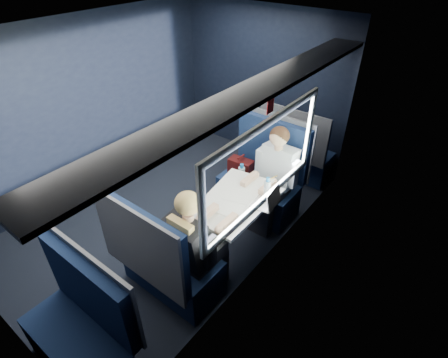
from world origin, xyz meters
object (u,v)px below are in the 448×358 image
Objects in this scene: man at (273,174)px; woman at (194,241)px; seat_bay_far at (165,263)px; cup at (271,183)px; seat_row_back at (83,332)px; bottle_small at (267,188)px; table at (234,205)px; seat_bay_near at (261,180)px; laptop at (269,200)px; seat_row_front at (296,152)px.

woman is (0.00, -1.41, 0.01)m from man.
seat_bay_far reaches higher than cup.
seat_row_back is at bearing -102.93° from woman.
bottle_small is at bearing 69.57° from seat_bay_far.
woman is at bearing -84.55° from table.
seat_row_back reaches higher than table.
seat_bay_near is 1.00× the size of seat_bay_far.
bottle_small is (-0.09, 0.11, 0.05)m from laptop.
seat_bay_near is 4.03× the size of laptop.
seat_row_back is 12.94× the size of cup.
seat_bay_far is at bearing -110.43° from bottle_small.
seat_bay_far reaches higher than table.
cup is at bearing 80.68° from seat_row_back.
laptop is (0.27, 0.86, 0.07)m from woman.
cup is at bearing 107.86° from bottle_small.
seat_bay_far reaches higher than bottle_small.
laptop is 1.30× the size of bottle_small.
table is at bearing -155.77° from laptop.
seat_bay_far is 1.09× the size of seat_row_back.
seat_bay_near is (-0.19, 0.87, -0.24)m from table.
bottle_small is (0.42, -1.53, 0.44)m from seat_row_front.
seat_row_front is 1.77m from laptop.
laptop reaches higher than table.
man is (0.25, 1.57, 0.30)m from seat_bay_far.
laptop is 3.49× the size of cup.
cup is (0.37, 2.24, 0.38)m from seat_row_back.
seat_row_front is 3.71× the size of laptop.
laptop is at bearing 72.65° from woman.
seat_bay_near is 14.05× the size of cup.
seat_row_front is (0.01, 0.93, -0.01)m from seat_bay_near.
seat_bay_near is 5.24× the size of bottle_small.
cup is (0.38, -0.43, 0.36)m from seat_bay_near.
seat_bay_near is 0.97m from laptop.
table is at bearing -95.52° from man.
table is 0.86× the size of seat_row_front.
seat_row_back is at bearing -99.32° from cup.
table is 1.82m from seat_row_front.
seat_bay_far is (-0.18, -0.87, -0.25)m from table.
woman is at bearing -100.16° from bottle_small.
seat_bay_far is at bearing -146.18° from woman.
table is at bearing 95.45° from woman.
seat_row_back is 2.15m from bottle_small.
seat_row_front is 1.45m from cup.
seat_row_back is 0.88× the size of woman.
seat_row_front is at bearing 105.15° from cup.
seat_bay_near is at bearing 90.34° from seat_bay_far.
woman reaches higher than table.
seat_row_front reaches higher than bottle_small.
man is at bearing 116.10° from laptop.
man is at bearing 114.36° from cup.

